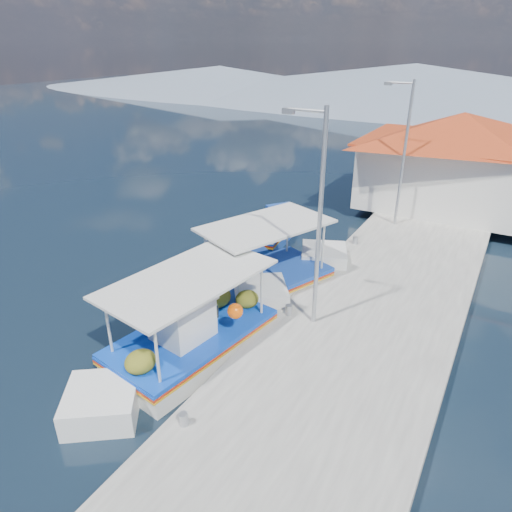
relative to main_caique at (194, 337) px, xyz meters
The scene contains 9 objects.
ground 2.17m from the main_caique, 169.97° to the left, with size 160.00×160.00×0.00m, color black.
quay 7.43m from the main_caique, 59.05° to the left, with size 5.00×44.00×0.50m, color #ADABA2.
bollards 5.88m from the main_caique, 72.98° to the left, with size 0.20×17.20×0.30m.
main_caique is the anchor object (origin of this frame).
caique_green_canopy 3.86m from the main_caique, 88.09° to the left, with size 4.11×7.14×2.88m.
caique_blue_hull 8.13m from the main_caique, 104.18° to the left, with size 2.37×6.07×1.09m.
harbor_building 16.07m from the main_caique, 75.01° to the left, with size 10.49×10.49×4.40m.
lamp_post_near 4.76m from the main_caique, 44.29° to the left, with size 1.21×0.14×6.00m.
lamp_post_far 12.09m from the main_caique, 77.95° to the left, with size 1.21×0.14×6.00m.
Camera 1 is at (8.75, -8.54, 7.88)m, focal length 32.22 mm.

